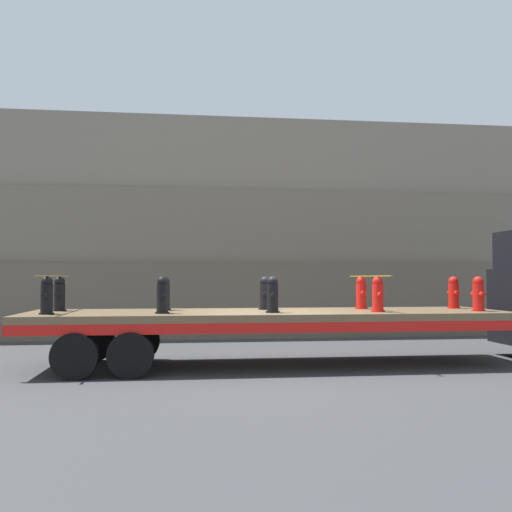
# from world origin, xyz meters

# --- Properties ---
(ground_plane) EXTENTS (120.00, 120.00, 0.00)m
(ground_plane) POSITION_xyz_m (0.00, 0.00, 0.00)
(ground_plane) COLOR #38383A
(rock_cliff) EXTENTS (60.00, 3.30, 6.91)m
(rock_cliff) POSITION_xyz_m (0.00, 6.93, 3.45)
(rock_cliff) COLOR #665B4C
(rock_cliff) RESTS_ON ground_plane
(flatbed_trailer) EXTENTS (10.03, 2.65, 1.16)m
(flatbed_trailer) POSITION_xyz_m (-0.59, 0.00, 0.95)
(flatbed_trailer) COLOR brown
(flatbed_trailer) RESTS_ON ground_plane
(fire_hydrant_black_near_0) EXTENTS (0.29, 0.45, 0.74)m
(fire_hydrant_black_near_0) POSITION_xyz_m (-4.41, -0.56, 1.51)
(fire_hydrant_black_near_0) COLOR black
(fire_hydrant_black_near_0) RESTS_ON flatbed_trailer
(fire_hydrant_black_far_0) EXTENTS (0.29, 0.45, 0.74)m
(fire_hydrant_black_far_0) POSITION_xyz_m (-4.41, 0.56, 1.51)
(fire_hydrant_black_far_0) COLOR black
(fire_hydrant_black_far_0) RESTS_ON flatbed_trailer
(fire_hydrant_black_near_1) EXTENTS (0.29, 0.45, 0.74)m
(fire_hydrant_black_near_1) POSITION_xyz_m (-2.21, -0.56, 1.51)
(fire_hydrant_black_near_1) COLOR black
(fire_hydrant_black_near_1) RESTS_ON flatbed_trailer
(fire_hydrant_black_far_1) EXTENTS (0.29, 0.45, 0.74)m
(fire_hydrant_black_far_1) POSITION_xyz_m (-2.21, 0.56, 1.51)
(fire_hydrant_black_far_1) COLOR black
(fire_hydrant_black_far_1) RESTS_ON flatbed_trailer
(fire_hydrant_black_near_2) EXTENTS (0.29, 0.45, 0.74)m
(fire_hydrant_black_near_2) POSITION_xyz_m (0.00, -0.56, 1.51)
(fire_hydrant_black_near_2) COLOR black
(fire_hydrant_black_near_2) RESTS_ON flatbed_trailer
(fire_hydrant_black_far_2) EXTENTS (0.29, 0.45, 0.74)m
(fire_hydrant_black_far_2) POSITION_xyz_m (0.00, 0.56, 1.51)
(fire_hydrant_black_far_2) COLOR black
(fire_hydrant_black_far_2) RESTS_ON flatbed_trailer
(fire_hydrant_red_near_3) EXTENTS (0.29, 0.45, 0.74)m
(fire_hydrant_red_near_3) POSITION_xyz_m (2.21, -0.56, 1.51)
(fire_hydrant_red_near_3) COLOR red
(fire_hydrant_red_near_3) RESTS_ON flatbed_trailer
(fire_hydrant_red_far_3) EXTENTS (0.29, 0.45, 0.74)m
(fire_hydrant_red_far_3) POSITION_xyz_m (2.21, 0.56, 1.51)
(fire_hydrant_red_far_3) COLOR red
(fire_hydrant_red_far_3) RESTS_ON flatbed_trailer
(fire_hydrant_red_near_4) EXTENTS (0.29, 0.45, 0.74)m
(fire_hydrant_red_near_4) POSITION_xyz_m (4.41, -0.56, 1.51)
(fire_hydrant_red_near_4) COLOR red
(fire_hydrant_red_near_4) RESTS_ON flatbed_trailer
(fire_hydrant_red_far_4) EXTENTS (0.29, 0.45, 0.74)m
(fire_hydrant_red_far_4) POSITION_xyz_m (4.41, 0.56, 1.51)
(fire_hydrant_red_far_4) COLOR red
(fire_hydrant_red_far_4) RESTS_ON flatbed_trailer
(cargo_strap_rear) EXTENTS (0.05, 2.76, 0.01)m
(cargo_strap_rear) POSITION_xyz_m (-4.41, 0.00, 1.90)
(cargo_strap_rear) COLOR yellow
(cargo_strap_rear) RESTS_ON fire_hydrant_black_near_0
(cargo_strap_middle) EXTENTS (0.05, 2.76, 0.01)m
(cargo_strap_middle) POSITION_xyz_m (2.21, 0.00, 1.90)
(cargo_strap_middle) COLOR yellow
(cargo_strap_middle) RESTS_ON fire_hydrant_red_near_3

